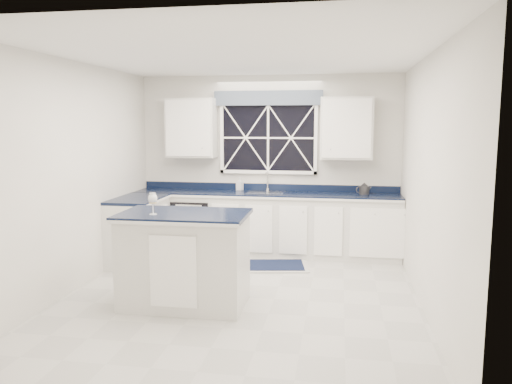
% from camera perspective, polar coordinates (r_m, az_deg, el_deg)
% --- Properties ---
extents(ground, '(4.50, 4.50, 0.00)m').
position_cam_1_polar(ground, '(5.83, -1.81, -11.92)').
color(ground, '#A7A7A3').
rests_on(ground, ground).
extents(back_wall, '(4.00, 0.10, 2.70)m').
position_cam_1_polar(back_wall, '(7.73, 1.44, 3.24)').
color(back_wall, silver).
rests_on(back_wall, ground).
extents(base_cabinets, '(3.99, 1.60, 0.90)m').
position_cam_1_polar(base_cabinets, '(7.46, -1.62, -3.91)').
color(base_cabinets, silver).
rests_on(base_cabinets, ground).
extents(countertop, '(3.98, 0.64, 0.04)m').
position_cam_1_polar(countertop, '(7.49, 1.10, -0.22)').
color(countertop, black).
rests_on(countertop, base_cabinets).
extents(dishwasher, '(0.60, 0.58, 0.82)m').
position_cam_1_polar(dishwasher, '(7.81, -6.94, -3.74)').
color(dishwasher, black).
rests_on(dishwasher, ground).
extents(window, '(1.65, 0.09, 1.26)m').
position_cam_1_polar(window, '(7.66, 1.40, 6.80)').
color(window, black).
rests_on(window, ground).
extents(upper_cabinets, '(3.10, 0.34, 0.90)m').
position_cam_1_polar(upper_cabinets, '(7.54, 1.27, 7.31)').
color(upper_cabinets, silver).
rests_on(upper_cabinets, ground).
extents(faucet, '(0.05, 0.20, 0.30)m').
position_cam_1_polar(faucet, '(7.65, 1.32, 1.31)').
color(faucet, silver).
rests_on(faucet, countertop).
extents(island, '(1.38, 0.84, 1.02)m').
position_cam_1_polar(island, '(5.51, -8.15, -7.57)').
color(island, silver).
rests_on(island, ground).
extents(rug, '(1.20, 0.85, 0.02)m').
position_cam_1_polar(rug, '(7.01, 1.38, -8.39)').
color(rug, '#B1B1AC').
rests_on(rug, ground).
extents(kettle, '(0.23, 0.19, 0.17)m').
position_cam_1_polar(kettle, '(7.46, 12.24, 0.35)').
color(kettle, '#2E2E30').
rests_on(kettle, countertop).
extents(wine_glass, '(0.10, 0.10, 0.23)m').
position_cam_1_polar(wine_glass, '(5.32, -11.72, -0.86)').
color(wine_glass, white).
rests_on(wine_glass, island).
extents(soap_bottle, '(0.11, 0.11, 0.20)m').
position_cam_1_polar(soap_bottle, '(7.76, -1.87, 0.96)').
color(soap_bottle, silver).
rests_on(soap_bottle, countertop).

